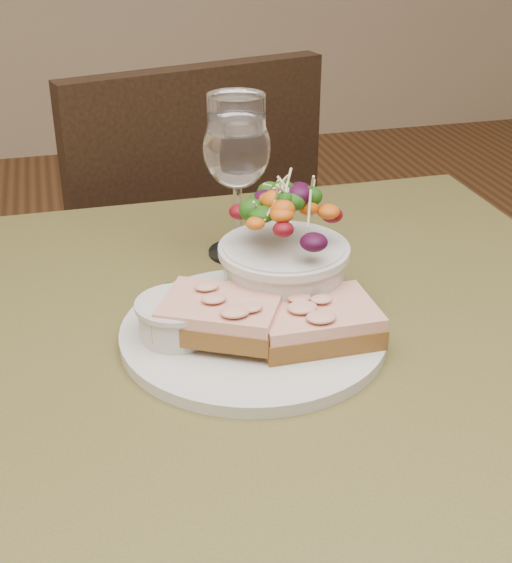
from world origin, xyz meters
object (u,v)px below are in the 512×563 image
object	(u,v)px
chair_far	(169,360)
ramekin	(177,317)
salad_bowl	(284,247)
cafe_table	(259,435)
sandwich_back	(221,315)
dinner_plate	(253,333)
wine_glass	(237,153)
sandwich_front	(315,321)

from	to	relation	value
chair_far	ramekin	world-z (taller)	chair_far
salad_bowl	ramekin	bearing A→B (deg)	-160.26
salad_bowl	cafe_table	bearing A→B (deg)	-122.91
sandwich_back	ramekin	bearing A→B (deg)	-171.10
dinner_plate	salad_bowl	world-z (taller)	salad_bowl
wine_glass	ramekin	bearing A→B (deg)	-118.98
ramekin	wine_glass	size ratio (longest dim) A/B	0.41
sandwich_front	wine_glass	xyz separation A→B (m)	(-0.02, 0.22, 0.10)
wine_glass	sandwich_front	bearing A→B (deg)	-84.18
chair_far	salad_bowl	distance (m)	0.83
sandwich_back	salad_bowl	xyz separation A→B (m)	(0.08, 0.05, 0.04)
chair_far	ramekin	xyz separation A→B (m)	(-0.07, -0.68, 0.49)
cafe_table	dinner_plate	world-z (taller)	dinner_plate
ramekin	salad_bowl	world-z (taller)	salad_bowl
sandwich_front	ramekin	world-z (taller)	ramekin
sandwich_front	ramekin	bearing A→B (deg)	164.71
sandwich_back	wine_glass	size ratio (longest dim) A/B	0.76
sandwich_back	wine_glass	distance (m)	0.23
cafe_table	sandwich_back	xyz separation A→B (m)	(-0.03, 0.01, 0.14)
dinner_plate	sandwich_front	xyz separation A→B (m)	(0.05, -0.03, 0.02)
dinner_plate	chair_far	bearing A→B (deg)	89.83
sandwich_front	wine_glass	distance (m)	0.24
chair_far	wine_glass	distance (m)	0.76
cafe_table	chair_far	distance (m)	0.79
sandwich_back	salad_bowl	distance (m)	0.10
ramekin	dinner_plate	bearing A→B (deg)	-3.62
sandwich_back	wine_glass	bearing A→B (deg)	99.86
chair_far	sandwich_back	size ratio (longest dim) A/B	6.80
ramekin	salad_bowl	bearing A→B (deg)	19.74
sandwich_front	sandwich_back	size ratio (longest dim) A/B	0.85
cafe_table	salad_bowl	bearing A→B (deg)	57.09
sandwich_back	wine_glass	xyz separation A→B (m)	(0.06, 0.20, 0.09)
ramekin	wine_glass	bearing A→B (deg)	61.02
dinner_plate	sandwich_back	xyz separation A→B (m)	(-0.03, -0.01, 0.03)
dinner_plate	salad_bowl	distance (m)	0.09
sandwich_front	salad_bowl	distance (m)	0.09
sandwich_back	sandwich_front	bearing A→B (deg)	14.19
chair_far	cafe_table	bearing A→B (deg)	75.38
cafe_table	ramekin	size ratio (longest dim) A/B	11.11
sandwich_front	sandwich_back	distance (m)	0.09
chair_far	salad_bowl	size ratio (longest dim) A/B	7.09
cafe_table	ramekin	xyz separation A→B (m)	(-0.07, 0.03, 0.13)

